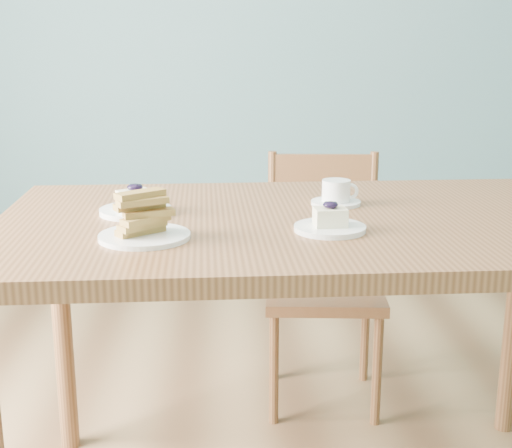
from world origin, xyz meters
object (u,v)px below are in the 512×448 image
at_px(dining_chair, 323,278).
at_px(cheesecake_plate_far, 136,206).
at_px(cheesecake_plate_near, 330,223).
at_px(biscotti_plate, 144,223).
at_px(dining_table, 314,249).
at_px(coffee_cup, 336,194).

distance_m(dining_chair, cheesecake_plate_far, 0.91).
xyz_separation_m(cheesecake_plate_near, biscotti_plate, (-0.41, -0.04, 0.02)).
relative_size(dining_table, coffee_cup, 12.03).
xyz_separation_m(cheesecake_plate_near, cheesecake_plate_far, (-0.46, 0.19, 0.00)).
height_order(dining_table, cheesecake_plate_near, cheesecake_plate_near).
bearing_deg(dining_table, cheesecake_plate_near, -84.10).
bearing_deg(cheesecake_plate_near, dining_table, 97.37).
distance_m(dining_chair, cheesecake_plate_near, 0.89).
bearing_deg(biscotti_plate, dining_table, 24.32).
bearing_deg(cheesecake_plate_near, cheesecake_plate_far, 157.63).
height_order(cheesecake_plate_far, coffee_cup, cheesecake_plate_far).
distance_m(cheesecake_plate_near, biscotti_plate, 0.41).
distance_m(dining_table, dining_chair, 0.73).
height_order(cheesecake_plate_near, coffee_cup, cheesecake_plate_near).
relative_size(dining_chair, cheesecake_plate_far, 4.83).
bearing_deg(cheesecake_plate_near, dining_chair, 82.47).
relative_size(cheesecake_plate_near, cheesecake_plate_far, 0.91).
bearing_deg(coffee_cup, cheesecake_plate_near, -87.30).
relative_size(dining_chair, biscotti_plate, 4.34).
relative_size(cheesecake_plate_near, coffee_cup, 1.25).
relative_size(cheesecake_plate_near, biscotti_plate, 0.82).
distance_m(cheesecake_plate_near, cheesecake_plate_far, 0.49).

